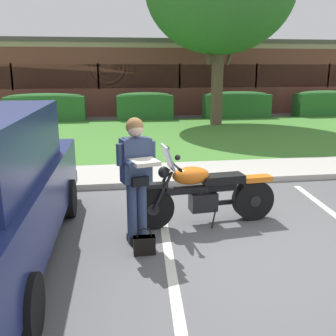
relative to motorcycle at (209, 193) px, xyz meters
The scene contains 13 objects.
ground_plane 0.99m from the motorcycle, 70.58° to the right, with size 140.00×140.00×0.00m, color #565659.
curb_strip 2.08m from the motorcycle, 81.94° to the left, with size 60.00×0.20×0.12m, color #B7B2A8.
concrete_walk 2.92m from the motorcycle, 84.31° to the left, with size 60.00×1.50×0.08m, color #B7B2A8.
grass_lawn 7.68m from the motorcycle, 87.86° to the left, with size 60.00×8.09×0.06m, color #478433.
stall_stripe_0 1.08m from the motorcycle, 140.47° to the right, with size 0.12×4.40×0.01m, color silver.
motorcycle is the anchor object (origin of this frame).
rider_person 1.34m from the motorcycle, 155.88° to the right, with size 0.54×0.65×1.70m.
handbag 1.42m from the motorcycle, 140.98° to the right, with size 0.28×0.13×0.36m.
hedge_left 12.59m from the motorcycle, 109.15° to the left, with size 3.32×0.90×1.24m.
hedge_center_left 11.90m from the motorcycle, 89.47° to the left, with size 2.46×0.90×1.24m.
hedge_center_right 12.67m from the motorcycle, 69.90° to the left, with size 3.05×0.90×1.24m.
hedge_right 14.68m from the motorcycle, 54.15° to the left, with size 2.63×0.90×1.24m.
brick_building 18.20m from the motorcycle, 83.78° to the left, with size 22.94×9.34×3.62m.
Camera 1 is at (-1.73, -4.58, 2.33)m, focal length 41.46 mm.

